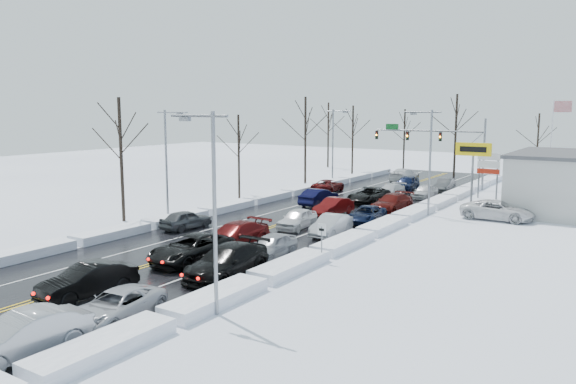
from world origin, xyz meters
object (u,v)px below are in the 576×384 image
Objects in this scene: tires_plus_sign at (473,154)px; oncoming_car_0 at (319,205)px; flagpole at (553,138)px; traffic_signal_mast at (440,140)px.

oncoming_car_0 is at bearing -151.50° from tires_plus_sign.
oncoming_car_0 is (-17.10, -20.76, -5.93)m from flagpole.
traffic_signal_mast is at bearing -104.97° from oncoming_car_0.
flagpole is 27.54m from oncoming_car_0.
traffic_signal_mast is 1.33× the size of flagpole.
traffic_signal_mast reaches higher than tires_plus_sign.
tires_plus_sign is at bearing -108.44° from flagpole.
traffic_signal_mast is at bearing -170.27° from flagpole.
traffic_signal_mast is 20.26m from oncoming_car_0.
traffic_signal_mast is 2.74× the size of oncoming_car_0.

